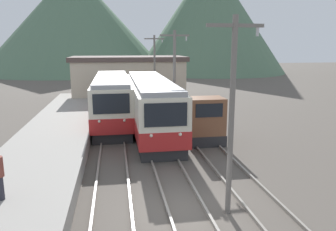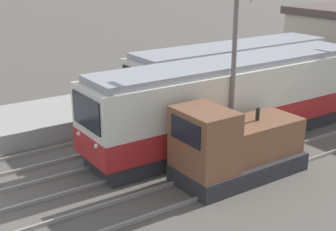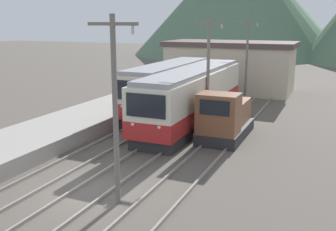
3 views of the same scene
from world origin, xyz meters
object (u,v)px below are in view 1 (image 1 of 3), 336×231
Objects in this scene: commuter_train_left at (112,102)px; catenary_mast_near at (232,111)px; shunting_locomotive at (199,121)px; catenary_mast_far at (155,68)px; commuter_train_center at (151,107)px; catenary_mast_mid at (175,79)px.

catenary_mast_near is at bearing -74.21° from commuter_train_left.
catenary_mast_far reaches higher than shunting_locomotive.
catenary_mast_far is at bearing 90.00° from catenary_mast_near.
catenary_mast_far is (1.51, 9.76, 2.15)m from commuter_train_center.
catenary_mast_far is (-1.49, 12.43, 2.71)m from shunting_locomotive.
commuter_train_center is 2.06× the size of catenary_mast_far.
catenary_mast_mid and catenary_mast_far have the same top height.
catenary_mast_far is (4.31, 7.34, 2.15)m from commuter_train_left.
shunting_locomotive is 0.73× the size of catenary_mast_near.
catenary_mast_near is at bearing -90.00° from catenary_mast_far.
catenary_mast_near is at bearing -83.29° from commuter_train_center.
commuter_train_center is 2.06× the size of catenary_mast_near.
commuter_train_center is 2.81× the size of shunting_locomotive.
catenary_mast_mid is at bearing 90.00° from catenary_mast_near.
catenary_mast_mid is (-1.49, 1.15, 2.71)m from shunting_locomotive.
catenary_mast_far is at bearing 59.61° from commuter_train_left.
shunting_locomotive is at bearing -41.72° from commuter_train_center.
catenary_mast_mid is 1.00× the size of catenary_mast_far.
shunting_locomotive is at bearing -83.16° from catenary_mast_far.
shunting_locomotive is 0.73× the size of catenary_mast_mid.
catenary_mast_far reaches higher than commuter_train_center.
commuter_train_left reaches higher than commuter_train_center.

